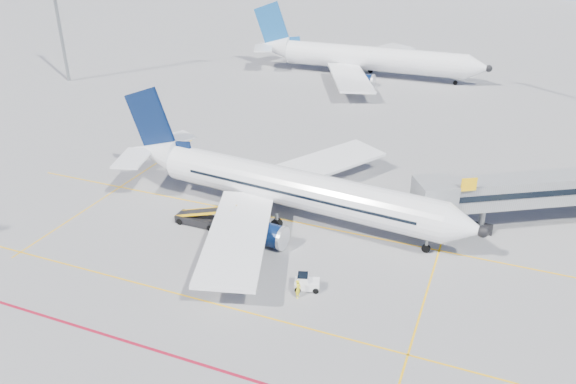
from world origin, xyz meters
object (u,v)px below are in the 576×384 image
(second_aircraft, at_px, (364,58))
(cargo_dolly, at_px, (237,269))
(baggage_tug, at_px, (306,282))
(main_aircraft, at_px, (282,186))
(belt_loader, at_px, (200,218))
(ramp_worker, at_px, (298,289))

(second_aircraft, height_order, cargo_dolly, second_aircraft)
(baggage_tug, bearing_deg, main_aircraft, 104.57)
(second_aircraft, distance_m, belt_loader, 58.49)
(cargo_dolly, height_order, ramp_worker, cargo_dolly)
(second_aircraft, distance_m, ramp_worker, 66.74)
(main_aircraft, bearing_deg, second_aircraft, 102.53)
(cargo_dolly, bearing_deg, ramp_worker, -11.02)
(baggage_tug, distance_m, cargo_dolly, 5.69)
(second_aircraft, xyz_separation_m, ramp_worker, (12.67, -65.48, -2.43))
(baggage_tug, bearing_deg, belt_loader, 138.92)
(main_aircraft, bearing_deg, cargo_dolly, -80.93)
(baggage_tug, relative_size, cargo_dolly, 0.62)
(second_aircraft, xyz_separation_m, belt_loader, (-0.03, -58.44, -2.56))
(second_aircraft, height_order, baggage_tug, second_aircraft)
(belt_loader, bearing_deg, ramp_worker, -28.96)
(cargo_dolly, xyz_separation_m, ramp_worker, (5.43, -0.33, -0.21))
(second_aircraft, relative_size, ramp_worker, 27.61)
(cargo_dolly, bearing_deg, second_aircraft, 88.81)
(main_aircraft, height_order, second_aircraft, second_aircraft)
(belt_loader, bearing_deg, main_aircraft, 34.43)
(baggage_tug, height_order, cargo_dolly, cargo_dolly)
(belt_loader, relative_size, ramp_worker, 3.96)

